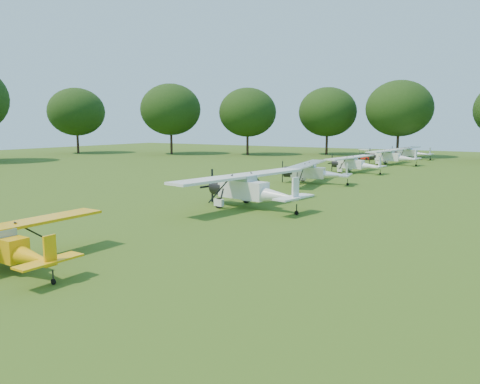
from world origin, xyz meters
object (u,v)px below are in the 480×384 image
object	(u,v)px
aircraft_7	(410,152)
aircraft_5	(355,163)
golf_cart	(365,156)
aircraft_6	(391,156)
aircraft_3	(250,187)
aircraft_4	(313,171)
aircraft_2	(6,244)

from	to	relation	value
aircraft_7	aircraft_5	bearing A→B (deg)	-86.28
aircraft_5	golf_cart	world-z (taller)	aircraft_5
aircraft_6	aircraft_3	bearing A→B (deg)	-81.97
aircraft_4	aircraft_5	distance (m)	11.69
aircraft_2	aircraft_4	xyz separation A→B (m)	(-0.38, 30.85, 0.14)
aircraft_5	aircraft_7	xyz separation A→B (m)	(0.91, 25.03, 0.01)
aircraft_5	aircraft_4	bearing A→B (deg)	-83.33
aircraft_3	aircraft_6	size ratio (longest dim) A/B	1.11
aircraft_4	aircraft_5	world-z (taller)	aircraft_4
aircraft_3	aircraft_5	bearing A→B (deg)	101.98
aircraft_3	aircraft_7	xyz separation A→B (m)	(-0.34, 50.96, -0.24)
aircraft_5	aircraft_7	world-z (taller)	aircraft_7
aircraft_4	aircraft_7	size ratio (longest dim) A/B	1.03
aircraft_4	golf_cart	world-z (taller)	aircraft_4
aircraft_2	aircraft_5	distance (m)	42.54
aircraft_5	aircraft_6	distance (m)	13.22
aircraft_4	golf_cart	size ratio (longest dim) A/B	4.98
aircraft_6	golf_cart	world-z (taller)	aircraft_6
aircraft_2	golf_cart	distance (m)	63.06
aircraft_5	aircraft_7	size ratio (longest dim) A/B	0.99
aircraft_2	aircraft_7	bearing A→B (deg)	90.85
aircraft_3	aircraft_4	size ratio (longest dim) A/B	1.17
aircraft_2	aircraft_6	world-z (taller)	aircraft_6
aircraft_3	aircraft_5	world-z (taller)	aircraft_3
aircraft_3	aircraft_7	size ratio (longest dim) A/B	1.20
aircraft_5	aircraft_2	bearing A→B (deg)	-82.13
aircraft_6	aircraft_7	size ratio (longest dim) A/B	1.09
aircraft_7	aircraft_4	bearing A→B (deg)	-85.93
aircraft_3	aircraft_7	world-z (taller)	aircraft_3
aircraft_3	aircraft_4	distance (m)	14.31
aircraft_4	aircraft_7	world-z (taller)	aircraft_4
aircraft_2	aircraft_5	size ratio (longest dim) A/B	0.91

